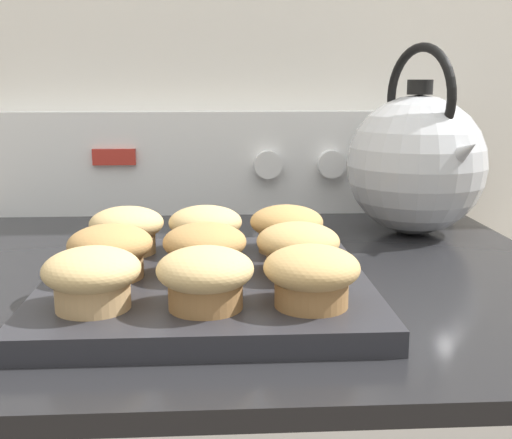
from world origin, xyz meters
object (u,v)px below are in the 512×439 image
muffin_r0_c1 (205,276)px  muffin_r0_c2 (312,275)px  muffin_r2_c0 (127,229)px  muffin_r2_c2 (287,227)px  muffin_r1_c0 (110,250)px  muffin_r1_c1 (205,248)px  tea_kettle (417,162)px  muffin_pan (207,286)px  muffin_r1_c2 (298,247)px  muffin_r2_c1 (205,228)px  muffin_r0_c0 (92,277)px

muffin_r0_c1 → muffin_r0_c2: size_ratio=1.00×
muffin_r2_c0 → muffin_r2_c2: (0.18, -0.00, 0.00)m
muffin_r1_c0 → muffin_r2_c2: bearing=26.6°
muffin_r2_c2 → muffin_r0_c2: bearing=-89.5°
muffin_r1_c1 → tea_kettle: 0.39m
muffin_pan → muffin_r0_c1: (0.00, -0.09, 0.04)m
muffin_r2_c0 → muffin_r0_c1: bearing=-64.1°
muffin_r0_c2 → tea_kettle: bearing=61.0°
muffin_pan → muffin_r0_c1: size_ratio=3.84×
muffin_r1_c2 → muffin_r2_c0: size_ratio=1.00×
muffin_r1_c1 → muffin_r2_c1: same height
muffin_r0_c2 → muffin_r1_c2: 0.09m
muffin_pan → muffin_r2_c1: size_ratio=3.84×
muffin_r0_c0 → muffin_r1_c2: 0.20m
muffin_r0_c0 → muffin_r2_c0: 0.18m
muffin_r0_c0 → muffin_r0_c1: (0.09, -0.00, 0.00)m
muffin_r0_c1 → muffin_r2_c1: size_ratio=1.00×
muffin_pan → muffin_r0_c0: (-0.09, -0.09, 0.04)m
muffin_r0_c1 → muffin_r0_c2: 0.09m
muffin_r0_c0 → tea_kettle: size_ratio=0.31×
muffin_pan → muffin_r2_c0: muffin_r2_c0 is taller
muffin_r1_c1 → tea_kettle: tea_kettle is taller
muffin_r0_c2 → muffin_r2_c1: bearing=116.4°
muffin_r2_c2 → muffin_r2_c0: bearing=179.2°
muffin_r2_c2 → muffin_r1_c1: bearing=-135.3°
muffin_r1_c0 → tea_kettle: size_ratio=0.31×
muffin_r1_c0 → muffin_r2_c0: (0.00, 0.09, 0.00)m
muffin_r0_c2 → muffin_r2_c0: bearing=134.0°
muffin_pan → muffin_r0_c0: muffin_r0_c0 is taller
muffin_r0_c1 → muffin_r1_c2: same height
muffin_r1_c1 → muffin_r2_c0: (-0.09, 0.09, 0.00)m
muffin_pan → muffin_r0_c1: bearing=-89.5°
muffin_r2_c0 → tea_kettle: bearing=24.3°
muffin_r0_c0 → muffin_pan: bearing=43.8°
muffin_r1_c0 → muffin_r1_c1: size_ratio=1.00×
muffin_r1_c2 → muffin_r2_c2: same height
muffin_r0_c0 → tea_kettle: tea_kettle is taller
muffin_pan → muffin_r2_c0: bearing=134.3°
muffin_r1_c0 → muffin_r2_c0: 0.09m
muffin_r0_c2 → muffin_r1_c1: 0.13m
muffin_r0_c2 → muffin_r1_c1: (-0.09, 0.09, 0.00)m
muffin_pan → muffin_r0_c1: 0.10m
muffin_r1_c0 → muffin_r1_c2: (0.18, -0.00, 0.00)m
muffin_r0_c1 → muffin_r1_c1: bearing=91.3°
muffin_r0_c2 → muffin_r2_c0: same height
muffin_r0_c2 → muffin_r1_c1: size_ratio=1.00×
muffin_r2_c0 → muffin_r2_c1: (0.09, 0.00, 0.00)m
muffin_r1_c1 → muffin_r1_c2: (0.09, -0.00, 0.00)m
muffin_r0_c0 → muffin_r1_c2: (0.18, 0.09, 0.00)m
muffin_r2_c1 → muffin_r2_c0: bearing=-179.8°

